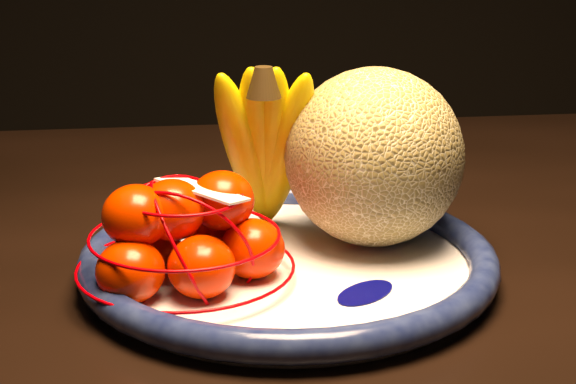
{
  "coord_description": "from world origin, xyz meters",
  "views": [
    {
      "loc": [
        0.14,
        -0.79,
        1.09
      ],
      "look_at": [
        0.16,
        -0.1,
        0.87
      ],
      "focal_mm": 55.0,
      "sensor_mm": 36.0,
      "label": 1
    }
  ],
  "objects_px": {
    "cantaloupe": "(374,157)",
    "dining_table": "(142,335)",
    "mandarin_bag": "(186,238)",
    "banana_bunch": "(265,141)",
    "fruit_bowl": "(288,261)"
  },
  "relations": [
    {
      "from": "cantaloupe",
      "to": "dining_table",
      "type": "bearing_deg",
      "value": 175.26
    },
    {
      "from": "cantaloupe",
      "to": "mandarin_bag",
      "type": "relative_size",
      "value": 0.71
    },
    {
      "from": "cantaloupe",
      "to": "mandarin_bag",
      "type": "distance_m",
      "value": 0.18
    },
    {
      "from": "dining_table",
      "to": "banana_bunch",
      "type": "distance_m",
      "value": 0.22
    },
    {
      "from": "fruit_bowl",
      "to": "cantaloupe",
      "type": "bearing_deg",
      "value": 31.38
    },
    {
      "from": "cantaloupe",
      "to": "fruit_bowl",
      "type": "bearing_deg",
      "value": -148.62
    },
    {
      "from": "fruit_bowl",
      "to": "banana_bunch",
      "type": "height_order",
      "value": "banana_bunch"
    },
    {
      "from": "fruit_bowl",
      "to": "banana_bunch",
      "type": "bearing_deg",
      "value": 105.84
    },
    {
      "from": "dining_table",
      "to": "mandarin_bag",
      "type": "bearing_deg",
      "value": -68.29
    },
    {
      "from": "fruit_bowl",
      "to": "cantaloupe",
      "type": "xyz_separation_m",
      "value": [
        0.07,
        0.05,
        0.08
      ]
    },
    {
      "from": "cantaloupe",
      "to": "mandarin_bag",
      "type": "height_order",
      "value": "cantaloupe"
    },
    {
      "from": "fruit_bowl",
      "to": "banana_bunch",
      "type": "xyz_separation_m",
      "value": [
        -0.02,
        0.07,
        0.09
      ]
    },
    {
      "from": "fruit_bowl",
      "to": "cantaloupe",
      "type": "relative_size",
      "value": 2.25
    },
    {
      "from": "mandarin_bag",
      "to": "dining_table",
      "type": "bearing_deg",
      "value": 118.18
    },
    {
      "from": "dining_table",
      "to": "fruit_bowl",
      "type": "distance_m",
      "value": 0.18
    }
  ]
}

